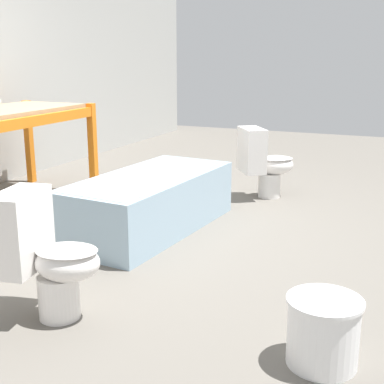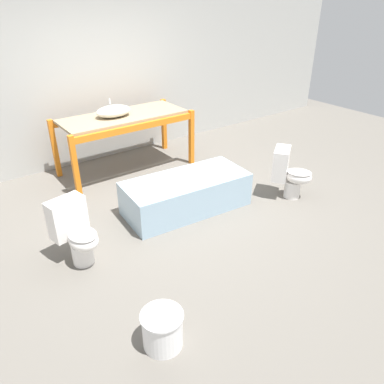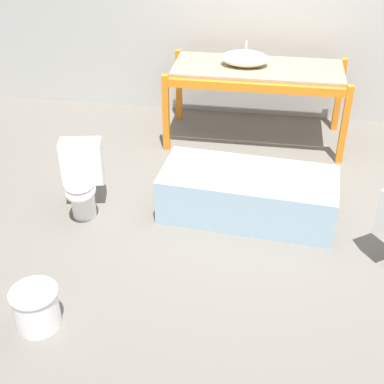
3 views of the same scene
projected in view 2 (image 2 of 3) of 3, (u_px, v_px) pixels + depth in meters
ground_plane at (180, 208)px, 4.93m from camera, size 12.00×12.00×0.00m
warehouse_wall_rear at (95, 59)px, 5.77m from camera, size 10.80×0.08×3.20m
shelving_rack at (124, 122)px, 5.66m from camera, size 2.01×0.89×0.89m
sink_basin at (113, 111)px, 5.49m from camera, size 0.53×0.35×0.25m
bathtub_main at (186, 191)px, 4.81m from camera, size 1.65×0.83×0.45m
toilet_near at (289, 172)px, 5.07m from camera, size 0.57×0.62×0.69m
toilet_far at (75, 231)px, 3.83m from camera, size 0.43×0.58×0.69m
bucket_white at (162, 329)px, 2.97m from camera, size 0.34×0.34×0.32m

